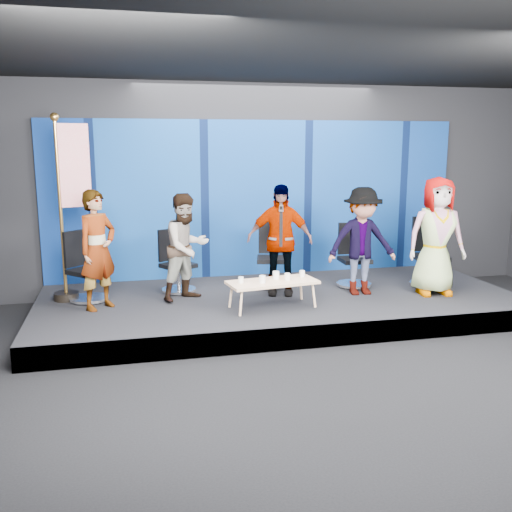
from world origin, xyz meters
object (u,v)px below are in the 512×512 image
at_px(mug_a, 241,280).
at_px(chair_d, 353,266).
at_px(chair_c, 272,265).
at_px(coffee_table, 272,283).
at_px(chair_b, 176,271).
at_px(flag_stand, 70,203).
at_px(chair_a, 86,278).
at_px(panelist_e, 436,236).
at_px(mug_b, 262,279).
at_px(chair_e, 428,263).
at_px(mug_d, 287,277).
at_px(panelist_d, 362,241).
at_px(panelist_b, 187,247).
at_px(panelist_c, 280,240).
at_px(mug_c, 276,275).
at_px(mug_e, 302,274).
at_px(panelist_a, 98,250).

bearing_deg(mug_a, chair_d, 24.43).
bearing_deg(chair_c, coffee_table, -89.90).
bearing_deg(chair_b, flag_stand, 153.16).
bearing_deg(chair_a, chair_d, -43.22).
xyz_separation_m(chair_b, panelist_e, (3.75, -1.01, 0.56)).
distance_m(mug_b, flag_stand, 2.92).
xyz_separation_m(chair_e, mug_d, (-2.51, -0.63, 0.07)).
bearing_deg(chair_d, coffee_table, -147.21).
height_order(chair_c, mug_d, chair_c).
bearing_deg(mug_a, chair_e, 11.70).
relative_size(chair_d, panelist_e, 0.56).
xyz_separation_m(panelist_d, mug_a, (-1.91, -0.42, -0.38)).
relative_size(panelist_b, mug_d, 16.47).
distance_m(panelist_c, mug_b, 0.96).
bearing_deg(mug_c, chair_c, 78.48).
bearing_deg(mug_c, chair_b, 140.22).
relative_size(panelist_e, coffee_table, 1.36).
distance_m(panelist_c, chair_e, 2.48).
distance_m(chair_d, mug_e, 1.33).
distance_m(mug_c, mug_e, 0.39).
xyz_separation_m(chair_d, mug_a, (-2.00, -0.91, 0.09)).
xyz_separation_m(panelist_b, panelist_e, (3.63, -0.52, 0.11)).
xyz_separation_m(chair_c, mug_c, (-0.22, -1.07, 0.09)).
distance_m(chair_e, panelist_e, 0.72).
bearing_deg(coffee_table, mug_b, -154.30).
relative_size(chair_c, mug_e, 11.30).
distance_m(panelist_c, panelist_d, 1.22).
xyz_separation_m(panelist_d, flag_stand, (-4.14, 0.67, 0.60)).
bearing_deg(chair_a, coffee_table, -63.27).
height_order(mug_c, flag_stand, flag_stand).
height_order(panelist_c, chair_d, panelist_c).
height_order(chair_c, panelist_d, panelist_d).
bearing_deg(panelist_e, mug_c, -170.67).
distance_m(chair_b, coffee_table, 1.68).
bearing_deg(chair_d, flag_stand, -179.42).
xyz_separation_m(mug_c, mug_d, (0.14, -0.09, -0.01)).
bearing_deg(panelist_b, chair_c, -11.56).
distance_m(mug_c, flag_stand, 3.07).
distance_m(panelist_a, panelist_d, 3.78).
height_order(chair_a, mug_e, chair_a).
bearing_deg(panelist_c, mug_b, -106.34).
distance_m(panelist_b, flag_stand, 1.74).
distance_m(panelist_a, chair_b, 1.39).
height_order(chair_e, mug_a, chair_e).
relative_size(chair_d, chair_e, 0.91).
distance_m(panelist_a, chair_e, 5.05).
distance_m(chair_d, mug_a, 2.20).
bearing_deg(chair_c, chair_e, 1.83).
xyz_separation_m(chair_c, mug_a, (-0.74, -1.19, 0.08)).
bearing_deg(mug_e, chair_e, 12.52).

